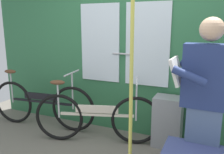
# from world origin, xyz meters

# --- Properties ---
(train_door_wall) EXTENTS (4.86, 0.28, 2.26)m
(train_door_wall) POSITION_xyz_m (-0.01, 1.10, 1.18)
(train_door_wall) COLOR #2D6B42
(train_door_wall) RESTS_ON ground_plane
(bicycle_near_door) EXTENTS (1.62, 0.65, 0.87)m
(bicycle_near_door) POSITION_xyz_m (-0.39, 0.60, 0.35)
(bicycle_near_door) COLOR black
(bicycle_near_door) RESTS_ON ground_plane
(bicycle_leaning_behind) EXTENTS (1.73, 0.44, 0.89)m
(bicycle_leaning_behind) POSITION_xyz_m (-1.39, 0.70, 0.37)
(bicycle_leaning_behind) COLOR black
(bicycle_leaning_behind) RESTS_ON ground_plane
(passenger_reading_newspaper) EXTENTS (0.56, 0.47, 1.62)m
(passenger_reading_newspaper) POSITION_xyz_m (0.93, 0.28, 0.85)
(passenger_reading_newspaper) COLOR slate
(passenger_reading_newspaper) RESTS_ON ground_plane
(trash_bin_by_wall) EXTENTS (0.36, 0.28, 0.66)m
(trash_bin_by_wall) POSITION_xyz_m (0.50, 0.89, 0.33)
(trash_bin_by_wall) COLOR gray
(trash_bin_by_wall) RESTS_ON ground_plane
(handrail_pole) EXTENTS (0.04, 0.04, 2.22)m
(handrail_pole) POSITION_xyz_m (0.29, 0.05, 1.11)
(handrail_pole) COLOR #C6C14C
(handrail_pole) RESTS_ON ground_plane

